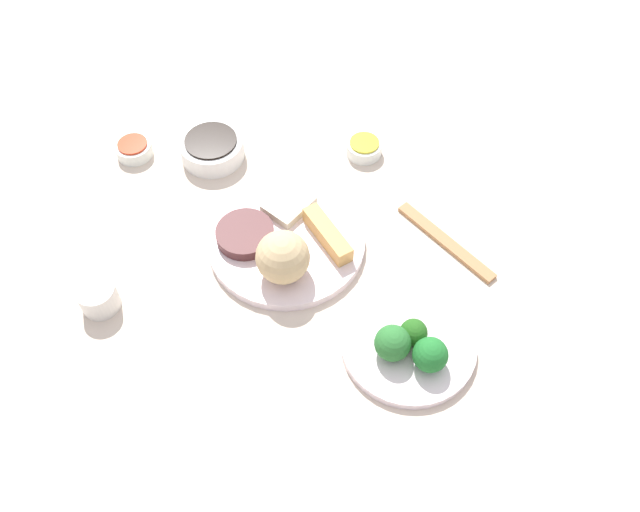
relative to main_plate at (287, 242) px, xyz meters
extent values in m
cube|color=beige|center=(0.01, 0.02, -0.02)|extent=(2.20, 2.20, 0.02)
cylinder|color=white|center=(0.00, 0.00, 0.00)|extent=(0.26, 0.26, 0.02)
sphere|color=#D3B47E|center=(-0.04, -0.05, 0.05)|extent=(0.08, 0.08, 0.08)
cube|color=#DDA253|center=(0.05, -0.04, 0.02)|extent=(0.03, 0.11, 0.03)
cube|color=beige|center=(0.04, 0.05, 0.02)|extent=(0.09, 0.08, 0.02)
cylinder|color=#502827|center=(-0.05, 0.04, 0.02)|extent=(0.09, 0.09, 0.02)
cylinder|color=white|center=(0.05, -0.26, 0.00)|extent=(0.20, 0.20, 0.01)
sphere|color=#2C7330|center=(0.01, -0.26, 0.03)|extent=(0.05, 0.05, 0.05)
sphere|color=#245E1B|center=(0.05, -0.26, 0.03)|extent=(0.04, 0.04, 0.04)
sphere|color=#21732C|center=(0.05, -0.30, 0.03)|extent=(0.05, 0.05, 0.05)
cylinder|color=white|center=(0.00, 0.25, 0.01)|extent=(0.11, 0.11, 0.04)
cylinder|color=black|center=(0.00, 0.25, 0.03)|extent=(0.09, 0.09, 0.00)
cylinder|color=white|center=(0.23, 0.10, 0.00)|extent=(0.06, 0.06, 0.02)
cylinder|color=yellow|center=(0.23, 0.10, 0.02)|extent=(0.05, 0.05, 0.00)
cylinder|color=white|center=(-0.12, 0.33, 0.00)|extent=(0.06, 0.06, 0.02)
cylinder|color=red|center=(-0.12, 0.33, 0.02)|extent=(0.05, 0.05, 0.00)
cylinder|color=white|center=(-0.30, 0.06, 0.01)|extent=(0.06, 0.06, 0.05)
cube|color=#AC7A4B|center=(0.22, -0.15, 0.00)|extent=(0.04, 0.20, 0.01)
camera|label=1|loc=(-0.32, -0.57, 0.87)|focal=37.22mm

